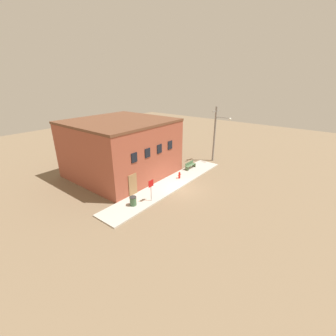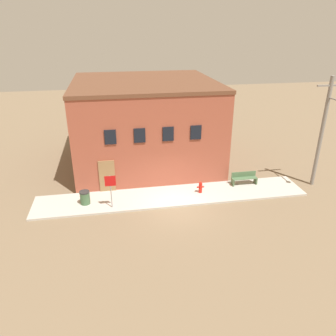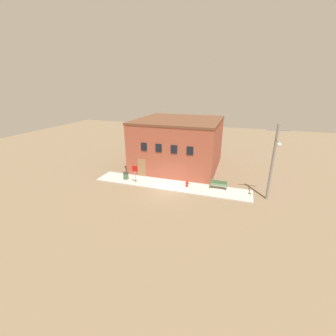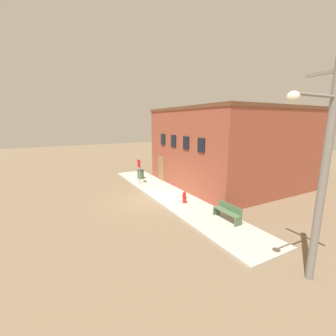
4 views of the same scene
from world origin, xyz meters
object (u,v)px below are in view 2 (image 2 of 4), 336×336
Objects in this scene: fire_hydrant at (200,187)px; bench at (244,178)px; trash_bin at (85,198)px; stop_sign at (111,186)px; utility_pole at (324,129)px.

bench is at bearing 11.73° from fire_hydrant.
bench reaches higher than fire_hydrant.
stop_sign is at bearing -24.70° from trash_bin.
stop_sign is 0.28× the size of utility_pole.
utility_pole is (4.62, -0.79, 3.36)m from bench.
stop_sign is 1.98m from trash_bin.
trash_bin is at bearing -178.76° from fire_hydrant.
fire_hydrant is at bearing 8.88° from stop_sign.
trash_bin is 0.11× the size of utility_pole.
utility_pole reaches higher than fire_hydrant.
trash_bin reaches higher than fire_hydrant.
fire_hydrant is 3.25m from bench.
trash_bin is at bearing -179.92° from utility_pole.
bench is at bearing 4.52° from trash_bin.
bench is 5.77m from utility_pole.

